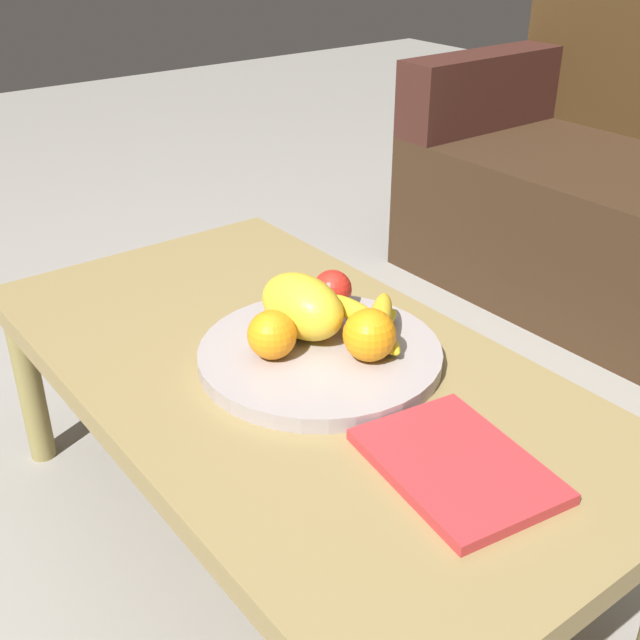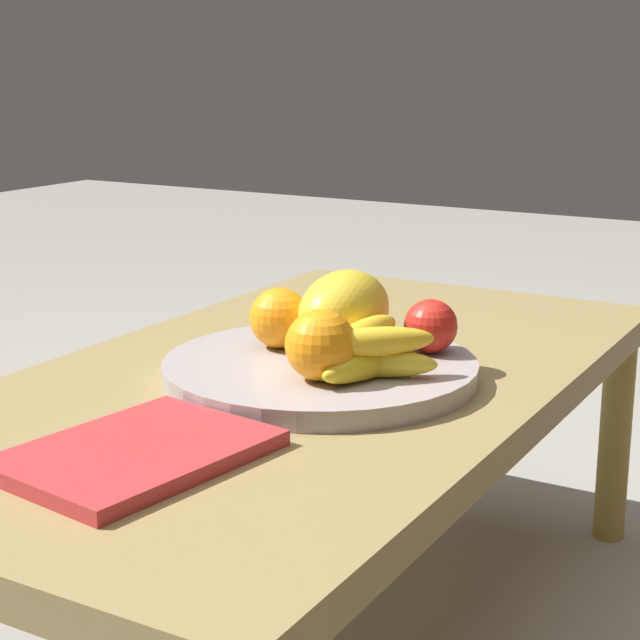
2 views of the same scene
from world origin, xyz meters
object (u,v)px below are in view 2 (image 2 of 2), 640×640
object	(u,v)px
orange_left	(321,345)
apple_front	(431,326)
orange_front	(279,318)
banana_bunch	(369,350)
fruit_bowl	(320,370)
magazine	(137,453)
melon_large_front	(344,311)
coffee_table	(300,402)

from	to	relation	value
orange_left	apple_front	size ratio (longest dim) A/B	1.22
orange_front	banana_bunch	size ratio (longest dim) A/B	0.44
fruit_bowl	magazine	xyz separation A→B (m)	(0.32, -0.02, -0.00)
melon_large_front	orange_front	bearing A→B (deg)	-69.87
coffee_table	magazine	size ratio (longest dim) A/B	4.57
orange_left	coffee_table	bearing A→B (deg)	-137.44
orange_front	orange_left	xyz separation A→B (m)	(0.09, 0.11, 0.00)
fruit_bowl	melon_large_front	bearing A→B (deg)	175.08
coffee_table	apple_front	xyz separation A→B (m)	(-0.08, 0.14, 0.10)
banana_bunch	orange_left	bearing A→B (deg)	-45.32
banana_bunch	orange_front	bearing A→B (deg)	-109.02
fruit_bowl	orange_left	xyz separation A→B (m)	(0.07, 0.04, 0.05)
coffee_table	apple_front	bearing A→B (deg)	120.03
apple_front	orange_front	bearing A→B (deg)	-66.92
melon_large_front	apple_front	size ratio (longest dim) A/B	2.40
fruit_bowl	apple_front	world-z (taller)	apple_front
coffee_table	magazine	xyz separation A→B (m)	(0.34, 0.02, 0.05)
coffee_table	melon_large_front	xyz separation A→B (m)	(-0.04, 0.04, 0.12)
coffee_table	orange_front	bearing A→B (deg)	-101.15
melon_large_front	banana_bunch	size ratio (longest dim) A/B	0.92
coffee_table	orange_left	distance (m)	0.16
orange_left	melon_large_front	bearing A→B (deg)	-163.40
apple_front	magazine	distance (m)	0.44
fruit_bowl	apple_front	distance (m)	0.15
coffee_table	orange_left	xyz separation A→B (m)	(0.09, 0.08, 0.11)
coffee_table	orange_front	xyz separation A→B (m)	(-0.01, -0.03, 0.10)
fruit_bowl	apple_front	bearing A→B (deg)	134.23
fruit_bowl	apple_front	xyz separation A→B (m)	(-0.10, 0.10, 0.05)
coffee_table	orange_front	distance (m)	0.11
fruit_bowl	magazine	world-z (taller)	fruit_bowl
apple_front	melon_large_front	bearing A→B (deg)	-64.64
banana_bunch	apple_front	bearing A→B (deg)	171.31
melon_large_front	orange_left	world-z (taller)	melon_large_front
banana_bunch	melon_large_front	bearing A→B (deg)	-136.65
coffee_table	apple_front	distance (m)	0.19
melon_large_front	apple_front	distance (m)	0.11
coffee_table	orange_front	size ratio (longest dim) A/B	15.02
fruit_bowl	melon_large_front	distance (m)	0.08
orange_left	banana_bunch	bearing A→B (deg)	134.68
melon_large_front	orange_left	distance (m)	0.13
fruit_bowl	orange_left	distance (m)	0.10
orange_left	fruit_bowl	bearing A→B (deg)	-149.46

